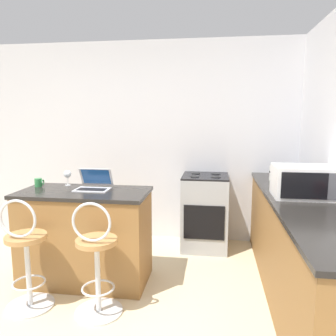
# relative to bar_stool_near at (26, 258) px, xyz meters

# --- Properties ---
(wall_back) EXTENTS (12.00, 0.06, 2.60)m
(wall_back) POSITION_rel_bar_stool_near_xyz_m (0.54, 1.87, 0.84)
(wall_back) COLOR silver
(wall_back) RESTS_ON ground_plane
(breakfast_bar) EXTENTS (1.25, 0.62, 0.92)m
(breakfast_bar) POSITION_rel_bar_stool_near_xyz_m (0.31, 0.54, 0.01)
(breakfast_bar) COLOR olive
(breakfast_bar) RESTS_ON ground_plane
(counter_right) EXTENTS (0.58, 2.76, 0.92)m
(counter_right) POSITION_rel_bar_stool_near_xyz_m (2.33, 0.48, 0.01)
(counter_right) COLOR olive
(counter_right) RESTS_ON ground_plane
(bar_stool_near) EXTENTS (0.40, 0.40, 0.98)m
(bar_stool_near) POSITION_rel_bar_stool_near_xyz_m (0.00, 0.00, 0.00)
(bar_stool_near) COLOR silver
(bar_stool_near) RESTS_ON ground_plane
(bar_stool_far) EXTENTS (0.40, 0.40, 0.98)m
(bar_stool_far) POSITION_rel_bar_stool_near_xyz_m (0.62, 0.00, 0.00)
(bar_stool_far) COLOR silver
(bar_stool_far) RESTS_ON ground_plane
(laptop) EXTENTS (0.33, 0.28, 0.20)m
(laptop) POSITION_rel_bar_stool_near_xyz_m (0.38, 0.63, 0.52)
(laptop) COLOR silver
(laptop) RESTS_ON breakfast_bar
(microwave) EXTENTS (0.53, 0.38, 0.28)m
(microwave) POSITION_rel_bar_stool_near_xyz_m (2.36, 0.57, 0.61)
(microwave) COLOR white
(microwave) RESTS_ON counter_right
(toaster) EXTENTS (0.25, 0.27, 0.17)m
(toaster) POSITION_rel_bar_stool_near_xyz_m (2.29, 1.22, 0.55)
(toaster) COLOR silver
(toaster) RESTS_ON counter_right
(stove_range) EXTENTS (0.56, 0.56, 0.93)m
(stove_range) POSITION_rel_bar_stool_near_xyz_m (1.46, 1.54, 0.01)
(stove_range) COLOR #9EA3A8
(stove_range) RESTS_ON ground_plane
(mug_green) EXTENTS (0.09, 0.07, 0.09)m
(mug_green) POSITION_rel_bar_stool_near_xyz_m (-0.22, 0.65, 0.51)
(mug_green) COLOR #338447
(mug_green) RESTS_ON breakfast_bar
(mug_blue) EXTENTS (0.10, 0.08, 0.09)m
(mug_blue) POSITION_rel_bar_stool_near_xyz_m (2.44, 1.54, 0.51)
(mug_blue) COLOR #2D51AD
(mug_blue) RESTS_ON counter_right
(wine_glass_tall) EXTENTS (0.08, 0.08, 0.16)m
(wine_glass_tall) POSITION_rel_bar_stool_near_xyz_m (0.05, 0.75, 0.58)
(wine_glass_tall) COLOR silver
(wine_glass_tall) RESTS_ON breakfast_bar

